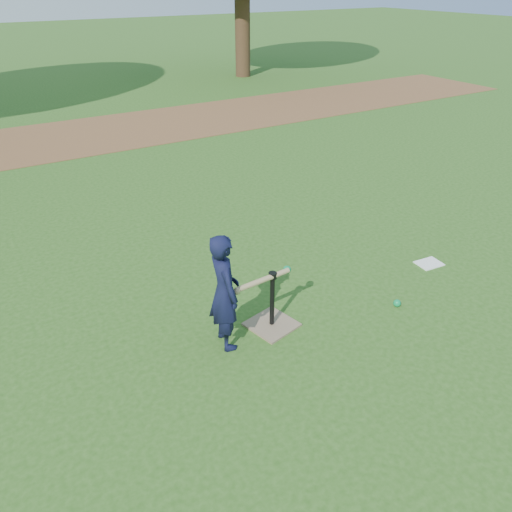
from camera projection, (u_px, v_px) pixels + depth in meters
ground at (281, 305)px, 5.28m from camera, size 80.00×80.00×0.00m
dirt_strip at (89, 135)px, 10.85m from camera, size 24.00×3.00×0.01m
child at (224, 292)px, 4.46m from camera, size 0.33×0.45×1.14m
wiffle_ball_ground at (397, 303)px, 5.24m from camera, size 0.08×0.08×0.08m
clipboard at (429, 263)px, 6.02m from camera, size 0.32×0.26×0.01m
batting_tee at (272, 316)px, 4.92m from camera, size 0.51×0.51×0.61m
swing_action at (266, 279)px, 4.64m from camera, size 0.68×0.17×0.09m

